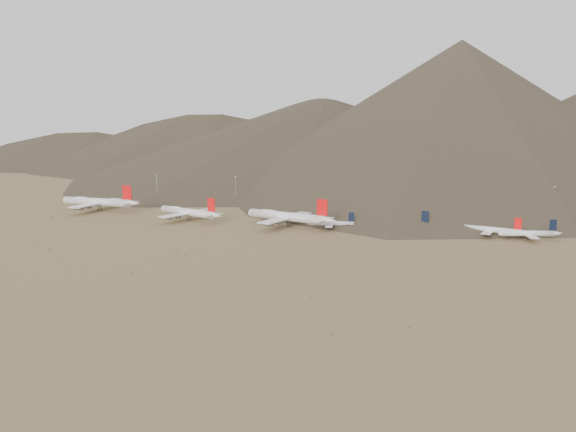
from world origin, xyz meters
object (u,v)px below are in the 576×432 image
(widebody_east, at_px, (288,216))
(narrowbody_a, at_px, (332,223))
(narrowbody_b, at_px, (401,224))
(control_tower, at_px, (335,203))
(widebody_centre, at_px, (188,212))
(widebody_west, at_px, (98,202))

(widebody_east, height_order, narrowbody_a, widebody_east)
(narrowbody_b, distance_m, control_tower, 107.03)
(control_tower, bearing_deg, widebody_east, -96.01)
(widebody_east, bearing_deg, narrowbody_a, 19.99)
(control_tower, bearing_deg, widebody_centre, -133.61)
(widebody_west, xyz_separation_m, widebody_east, (177.88, -14.85, -0.20))
(narrowbody_b, relative_size, control_tower, 3.86)
(widebody_centre, xyz_separation_m, control_tower, (90.89, 95.40, -1.39))
(widebody_west, bearing_deg, widebody_east, -6.28)
(narrowbody_a, relative_size, control_tower, 3.07)
(narrowbody_b, bearing_deg, narrowbody_a, -163.76)
(narrowbody_b, height_order, control_tower, narrowbody_b)
(widebody_east, relative_size, control_tower, 6.16)
(widebody_centre, bearing_deg, narrowbody_b, 21.91)
(widebody_centre, relative_size, narrowbody_a, 1.72)
(widebody_west, height_order, widebody_centre, widebody_west)
(narrowbody_a, bearing_deg, widebody_east, 176.56)
(narrowbody_a, bearing_deg, control_tower, 93.49)
(widebody_west, relative_size, control_tower, 6.43)
(widebody_west, xyz_separation_m, narrowbody_b, (257.13, -2.24, -2.92))
(widebody_centre, xyz_separation_m, narrowbody_a, (113.36, 5.29, -2.73))
(widebody_west, bearing_deg, widebody_centre, -10.95)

